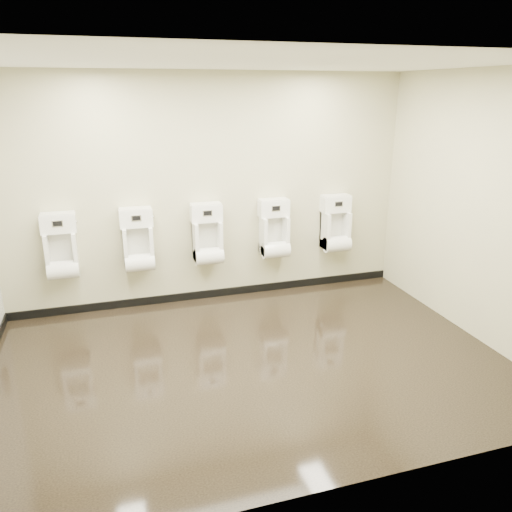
{
  "coord_description": "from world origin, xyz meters",
  "views": [
    {
      "loc": [
        -1.24,
        -4.19,
        2.58
      ],
      "look_at": [
        0.21,
        0.55,
        0.92
      ],
      "focal_mm": 35.0,
      "sensor_mm": 36.0,
      "label": 1
    }
  ],
  "objects": [
    {
      "name": "ground",
      "position": [
        0.0,
        0.0,
        0.0
      ],
      "size": [
        5.0,
        3.5,
        0.0
      ],
      "primitive_type": "cube",
      "color": "black",
      "rests_on": "ground"
    },
    {
      "name": "ceiling",
      "position": [
        0.0,
        0.0,
        2.8
      ],
      "size": [
        5.0,
        3.5,
        0.0
      ],
      "primitive_type": "cube",
      "color": "silver"
    },
    {
      "name": "back_wall",
      "position": [
        0.0,
        1.75,
        1.4
      ],
      "size": [
        5.0,
        0.02,
        2.8
      ],
      "primitive_type": "cube",
      "color": "#BAB68A",
      "rests_on": "ground"
    },
    {
      "name": "front_wall",
      "position": [
        0.0,
        -1.75,
        1.4
      ],
      "size": [
        5.0,
        0.02,
        2.8
      ],
      "primitive_type": "cube",
      "color": "#BAB68A",
      "rests_on": "ground"
    },
    {
      "name": "right_wall",
      "position": [
        2.5,
        0.0,
        1.4
      ],
      "size": [
        0.02,
        3.5,
        2.8
      ],
      "primitive_type": "cube",
      "color": "#BAB68A",
      "rests_on": "ground"
    },
    {
      "name": "skirting_back",
      "position": [
        0.0,
        1.74,
        0.05
      ],
      "size": [
        5.0,
        0.02,
        0.1
      ],
      "primitive_type": "cube",
      "color": "black",
      "rests_on": "ground"
    },
    {
      "name": "urinal_0",
      "position": [
        -1.78,
        1.62,
        0.84
      ],
      "size": [
        0.39,
        0.29,
        0.73
      ],
      "color": "white",
      "rests_on": "back_wall"
    },
    {
      "name": "urinal_1",
      "position": [
        -0.92,
        1.62,
        0.84
      ],
      "size": [
        0.39,
        0.29,
        0.73
      ],
      "color": "white",
      "rests_on": "back_wall"
    },
    {
      "name": "urinal_2",
      "position": [
        -0.09,
        1.62,
        0.84
      ],
      "size": [
        0.39,
        0.29,
        0.73
      ],
      "color": "white",
      "rests_on": "back_wall"
    },
    {
      "name": "urinal_3",
      "position": [
        0.79,
        1.62,
        0.84
      ],
      "size": [
        0.39,
        0.29,
        0.73
      ],
      "color": "white",
      "rests_on": "back_wall"
    },
    {
      "name": "urinal_4",
      "position": [
        1.65,
        1.62,
        0.84
      ],
      "size": [
        0.39,
        0.29,
        0.73
      ],
      "color": "white",
      "rests_on": "back_wall"
    }
  ]
}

